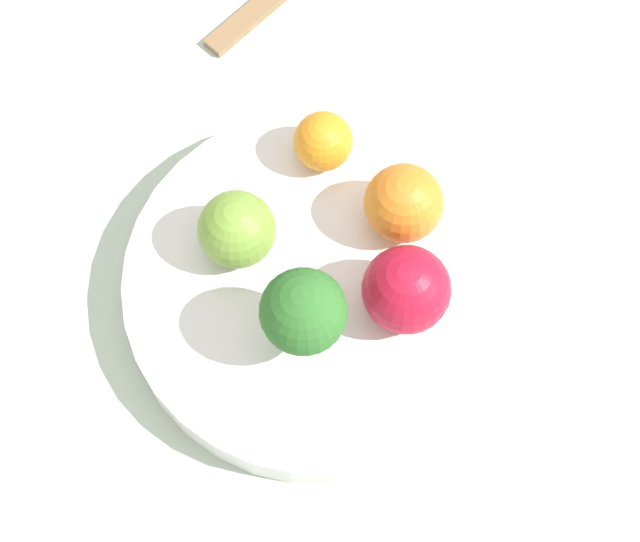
# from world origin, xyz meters

# --- Properties ---
(ground_plane) EXTENTS (6.00, 6.00, 0.00)m
(ground_plane) POSITION_xyz_m (0.00, 0.00, 0.00)
(ground_plane) COLOR gray
(table_surface) EXTENTS (1.20, 1.20, 0.02)m
(table_surface) POSITION_xyz_m (0.00, 0.00, 0.01)
(table_surface) COLOR #B2C6B2
(table_surface) RESTS_ON ground_plane
(bowl) EXTENTS (0.24, 0.24, 0.03)m
(bowl) POSITION_xyz_m (0.00, 0.00, 0.03)
(bowl) COLOR white
(bowl) RESTS_ON table_surface
(broccoli) EXTENTS (0.05, 0.05, 0.07)m
(broccoli) POSITION_xyz_m (-0.03, -0.03, 0.09)
(broccoli) COLOR #99C17A
(broccoli) RESTS_ON bowl
(apple_red) EXTENTS (0.05, 0.05, 0.05)m
(apple_red) POSITION_xyz_m (0.03, -0.05, 0.08)
(apple_red) COLOR #B7142D
(apple_red) RESTS_ON bowl
(apple_green) EXTENTS (0.05, 0.05, 0.05)m
(apple_green) POSITION_xyz_m (-0.03, 0.05, 0.07)
(apple_green) COLOR olive
(apple_green) RESTS_ON bowl
(orange_front) EXTENTS (0.05, 0.05, 0.05)m
(orange_front) POSITION_xyz_m (0.06, 0.00, 0.07)
(orange_front) COLOR orange
(orange_front) RESTS_ON bowl
(orange_back) EXTENTS (0.04, 0.04, 0.04)m
(orange_back) POSITION_xyz_m (0.05, 0.07, 0.07)
(orange_back) COLOR orange
(orange_back) RESTS_ON bowl
(spoon) EXTENTS (0.09, 0.03, 0.01)m
(spoon) POSITION_xyz_m (0.09, 0.20, 0.02)
(spoon) COLOR olive
(spoon) RESTS_ON table_surface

